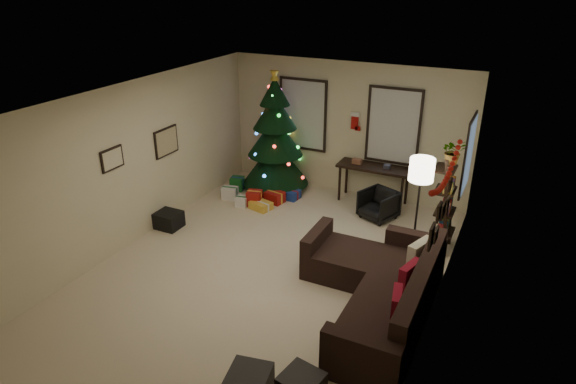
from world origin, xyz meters
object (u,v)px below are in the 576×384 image
(desk, at_px, (374,170))
(bookshelf, at_px, (447,205))
(desk_chair, at_px, (379,205))
(christmas_tree, at_px, (275,140))
(sofa, at_px, (381,290))

(desk, xyz_separation_m, bookshelf, (1.60, -1.27, 0.12))
(desk, distance_m, desk_chair, 0.83)
(desk, bearing_deg, christmas_tree, -173.61)
(sofa, bearing_deg, christmas_tree, 136.40)
(desk_chair, relative_size, bookshelf, 0.34)
(sofa, bearing_deg, desk, 109.08)
(christmas_tree, bearing_deg, sofa, -43.60)
(christmas_tree, relative_size, desk, 1.81)
(desk_chair, xyz_separation_m, bookshelf, (1.28, -0.62, 0.52))
(bookshelf, bearing_deg, sofa, -103.15)
(bookshelf, bearing_deg, christmas_tree, 164.13)
(desk, bearing_deg, bookshelf, -38.49)
(christmas_tree, xyz_separation_m, desk_chair, (2.38, -0.42, -0.79))
(desk, height_order, desk_chair, desk)
(sofa, xyz_separation_m, bookshelf, (0.47, 2.00, 0.52))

